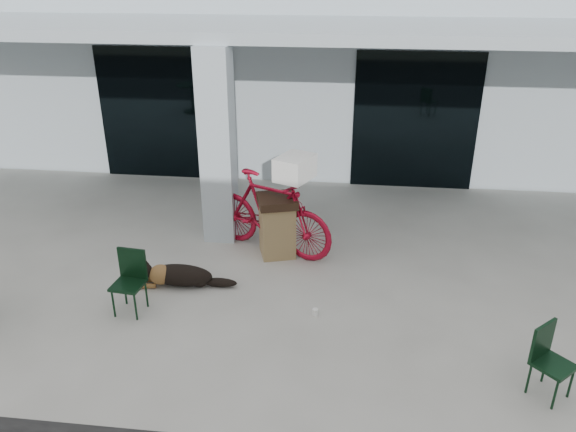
# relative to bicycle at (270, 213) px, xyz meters

# --- Properties ---
(ground) EXTENTS (80.00, 80.00, 0.00)m
(ground) POSITION_rel_bicycle_xyz_m (0.63, -1.90, -0.65)
(ground) COLOR #B6B5AC
(ground) RESTS_ON ground
(building) EXTENTS (22.00, 7.00, 4.50)m
(building) POSITION_rel_bicycle_xyz_m (0.63, 6.60, 1.60)
(building) COLOR #AEBEC5
(building) RESTS_ON ground
(storefront_glass_left) EXTENTS (2.80, 0.06, 2.70)m
(storefront_glass_left) POSITION_rel_bicycle_xyz_m (-2.57, 3.08, 0.70)
(storefront_glass_left) COLOR black
(storefront_glass_left) RESTS_ON ground
(storefront_glass_right) EXTENTS (2.40, 0.06, 2.70)m
(storefront_glass_right) POSITION_rel_bicycle_xyz_m (2.43, 3.08, 0.70)
(storefront_glass_right) COLOR black
(storefront_glass_right) RESTS_ON ground
(column) EXTENTS (0.50, 0.50, 3.12)m
(column) POSITION_rel_bicycle_xyz_m (-0.87, 0.40, 0.91)
(column) COLOR #AEBEC5
(column) RESTS_ON ground
(overhang) EXTENTS (22.00, 2.80, 0.18)m
(overhang) POSITION_rel_bicycle_xyz_m (0.63, 1.70, 2.56)
(overhang) COLOR #AEBEC5
(overhang) RESTS_ON column
(bicycle) EXTENTS (2.24, 1.44, 1.31)m
(bicycle) POSITION_rel_bicycle_xyz_m (0.00, 0.00, 0.00)
(bicycle) COLOR #A50D26
(bicycle) RESTS_ON ground
(laundry_basket) EXTENTS (0.63, 0.71, 0.35)m
(laundry_basket) POSITION_rel_bicycle_xyz_m (0.41, -0.18, 0.83)
(laundry_basket) COLOR white
(laundry_basket) RESTS_ON bicycle
(dog) EXTENTS (1.13, 0.53, 0.36)m
(dog) POSITION_rel_bicycle_xyz_m (-1.12, -1.20, -0.47)
(dog) COLOR black
(dog) RESTS_ON ground
(cup_near_dog) EXTENTS (0.10, 0.10, 0.09)m
(cup_near_dog) POSITION_rel_bicycle_xyz_m (0.85, -1.72, -0.61)
(cup_near_dog) COLOR white
(cup_near_dog) RESTS_ON ground
(cafe_chair_near) EXTENTS (0.43, 0.46, 0.85)m
(cafe_chair_near) POSITION_rel_bicycle_xyz_m (-1.57, -1.92, -0.23)
(cafe_chair_near) COLOR black
(cafe_chair_near) RESTS_ON ground
(cafe_chair_far_a) EXTENTS (0.55, 0.55, 0.82)m
(cafe_chair_far_a) POSITION_rel_bicycle_xyz_m (3.43, -2.90, -0.24)
(cafe_chair_far_a) COLOR black
(cafe_chair_far_a) RESTS_ON ground
(trash_receptacle) EXTENTS (0.71, 0.71, 0.97)m
(trash_receptacle) POSITION_rel_bicycle_xyz_m (0.13, -0.10, -0.17)
(trash_receptacle) COLOR olive
(trash_receptacle) RESTS_ON ground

